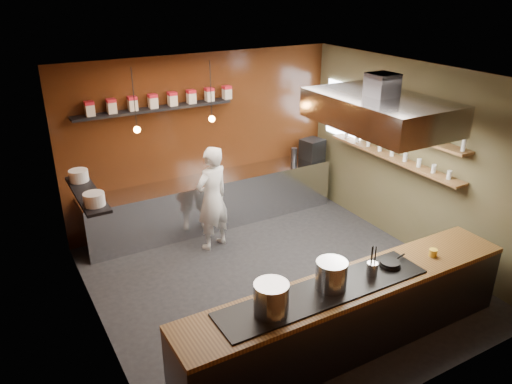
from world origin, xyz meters
TOP-DOWN VIEW (x-y plane):
  - floor at (0.00, 0.00)m, footprint 5.00×5.00m
  - back_wall at (0.00, 2.50)m, footprint 5.00×0.00m
  - left_wall at (-2.50, 0.00)m, footprint 0.00×5.00m
  - right_wall at (2.50, 0.00)m, footprint 0.00×5.00m
  - ceiling at (0.00, 0.00)m, footprint 5.00×5.00m
  - window_pane at (2.45, 1.70)m, footprint 0.00×1.00m
  - prep_counter at (0.00, 2.17)m, footprint 4.60×0.65m
  - pass_counter at (-0.00, -1.60)m, footprint 4.40×0.72m
  - tin_shelf at (-0.90, 2.36)m, footprint 2.60×0.26m
  - plate_shelf at (-2.34, 1.00)m, footprint 0.30×1.40m
  - bottle_shelf_upper at (2.34, 0.30)m, footprint 0.26×2.80m
  - bottle_shelf_lower at (2.34, 0.30)m, footprint 0.26×2.80m
  - extractor_hood at (1.30, -0.40)m, footprint 1.20×2.00m
  - pendant_left at (-1.40, 1.70)m, footprint 0.10×0.10m
  - pendant_right at (-0.20, 1.70)m, footprint 0.10×0.10m
  - storage_tins at (-0.75, 2.36)m, footprint 2.43×0.13m
  - plate_stacks at (-2.34, 1.00)m, footprint 0.26×1.16m
  - bottles at (2.34, 0.30)m, footprint 0.06×2.66m
  - wine_glasses at (2.34, 0.30)m, footprint 0.07×2.37m
  - stockpot_large at (-1.13, -1.65)m, footprint 0.38×0.38m
  - stockpot_small at (-0.31, -1.58)m, footprint 0.47×0.47m
  - utensil_crock at (0.27, -1.61)m, footprint 0.15×0.15m
  - frying_pan at (0.60, -1.57)m, footprint 0.42×0.26m
  - butter_jar at (1.26, -1.64)m, footprint 0.12×0.12m
  - espresso_machine at (2.10, 2.14)m, footprint 0.44×0.43m
  - chef at (-0.37, 1.43)m, footprint 0.73×0.59m

SIDE VIEW (x-z plane):
  - floor at x=0.00m, z-range 0.00..0.00m
  - prep_counter at x=0.00m, z-range 0.00..0.90m
  - pass_counter at x=0.00m, z-range 0.00..0.94m
  - chef at x=-0.37m, z-range 0.00..1.75m
  - butter_jar at x=1.26m, z-range 0.92..1.01m
  - frying_pan at x=0.60m, z-range 0.94..1.00m
  - utensil_crock at x=0.27m, z-range 0.94..1.10m
  - espresso_machine at x=2.10m, z-range 0.90..1.28m
  - stockpot_small at x=-0.31m, z-range 0.94..1.27m
  - stockpot_large at x=-1.13m, z-range 0.94..1.30m
  - bottle_shelf_lower at x=2.34m, z-range 1.43..1.47m
  - back_wall at x=0.00m, z-range -1.00..4.00m
  - left_wall at x=-2.50m, z-range -1.00..4.00m
  - right_wall at x=2.50m, z-range -1.00..4.00m
  - wine_glasses at x=2.34m, z-range 1.47..1.60m
  - plate_shelf at x=-2.34m, z-range 1.53..1.57m
  - plate_stacks at x=-2.34m, z-range 1.57..1.73m
  - window_pane at x=2.45m, z-range 1.40..2.40m
  - bottle_shelf_upper at x=2.34m, z-range 1.90..1.94m
  - bottles at x=2.34m, z-range 1.94..2.18m
  - pendant_left at x=-1.40m, z-range 1.68..2.63m
  - pendant_right at x=-0.20m, z-range 1.68..2.63m
  - tin_shelf at x=-0.90m, z-range 2.18..2.22m
  - storage_tins at x=-0.75m, z-range 2.22..2.44m
  - extractor_hood at x=1.30m, z-range 2.15..2.87m
  - ceiling at x=0.00m, z-range 3.00..3.00m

